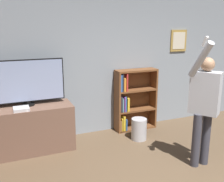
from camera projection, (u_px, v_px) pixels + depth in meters
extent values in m
cube|color=gray|center=(120.00, 64.00, 5.26)|extent=(7.15, 0.06, 2.70)
cube|color=#AD8942|center=(179.00, 41.00, 5.62)|extent=(0.39, 0.02, 0.46)
cube|color=beige|center=(179.00, 41.00, 5.60)|extent=(0.31, 0.01, 0.36)
cube|color=brown|center=(31.00, 129.00, 4.45)|extent=(1.42, 0.57, 0.79)
cylinder|color=black|center=(28.00, 104.00, 4.44)|extent=(0.22, 0.22, 0.03)
cylinder|color=black|center=(28.00, 102.00, 4.43)|extent=(0.06, 0.06, 0.05)
cube|color=black|center=(26.00, 81.00, 4.34)|extent=(1.24, 0.04, 0.72)
cube|color=#8C9EC6|center=(26.00, 81.00, 4.32)|extent=(1.21, 0.01, 0.68)
cube|color=silver|center=(21.00, 109.00, 4.16)|extent=(0.24, 0.22, 0.05)
cube|color=white|center=(27.00, 110.00, 4.16)|extent=(0.06, 0.14, 0.02)
cube|color=brown|center=(117.00, 102.00, 5.21)|extent=(0.04, 0.28, 1.25)
cube|color=brown|center=(153.00, 98.00, 5.52)|extent=(0.04, 0.28, 1.25)
cube|color=brown|center=(133.00, 98.00, 5.49)|extent=(0.86, 0.01, 1.25)
cube|color=brown|center=(135.00, 127.00, 5.52)|extent=(0.79, 0.28, 0.04)
cube|color=brown|center=(135.00, 109.00, 5.42)|extent=(0.79, 0.28, 0.04)
cube|color=brown|center=(136.00, 90.00, 5.32)|extent=(0.79, 0.28, 0.04)
cube|color=brown|center=(136.00, 70.00, 5.22)|extent=(0.79, 0.28, 0.04)
cube|color=#99663D|center=(119.00, 125.00, 5.31)|extent=(0.02, 0.21, 0.23)
cube|color=gold|center=(120.00, 124.00, 5.33)|extent=(0.02, 0.23, 0.27)
cube|color=gold|center=(122.00, 123.00, 5.34)|extent=(0.04, 0.22, 0.32)
cube|color=#2D569E|center=(124.00, 124.00, 5.37)|extent=(0.03, 0.24, 0.25)
cube|color=#232328|center=(120.00, 104.00, 5.20)|extent=(0.04, 0.21, 0.31)
cube|color=#5B8E99|center=(121.00, 104.00, 5.24)|extent=(0.02, 0.25, 0.28)
cube|color=#7A3889|center=(123.00, 104.00, 5.23)|extent=(0.02, 0.22, 0.30)
cube|color=#2D569E|center=(124.00, 103.00, 5.25)|extent=(0.02, 0.22, 0.31)
cube|color=gold|center=(126.00, 104.00, 5.27)|extent=(0.04, 0.21, 0.28)
cube|color=#2D569E|center=(119.00, 83.00, 5.11)|extent=(0.03, 0.23, 0.33)
cube|color=#232328|center=(121.00, 82.00, 5.11)|extent=(0.03, 0.20, 0.34)
cube|color=orange|center=(123.00, 84.00, 5.13)|extent=(0.04, 0.21, 0.27)
cube|color=red|center=(125.00, 82.00, 5.16)|extent=(0.03, 0.26, 0.34)
cylinder|color=#383842|center=(196.00, 140.00, 3.95)|extent=(0.13, 0.13, 0.84)
cylinder|color=#383842|center=(206.00, 138.00, 4.02)|extent=(0.13, 0.13, 0.84)
cube|color=#B7BCC6|center=(205.00, 93.00, 3.81)|extent=(0.41, 0.47, 0.63)
sphere|color=#9E7556|center=(208.00, 64.00, 3.71)|extent=(0.20, 0.20, 0.20)
cylinder|color=#B7BCC6|center=(217.00, 92.00, 3.90)|extent=(0.09, 0.09, 0.58)
cylinder|color=#B7BCC6|center=(201.00, 60.00, 3.49)|extent=(0.09, 0.41, 0.53)
cube|color=white|center=(205.00, 41.00, 3.38)|extent=(0.04, 0.09, 0.14)
cylinder|color=#B7B7BC|center=(139.00, 129.00, 4.95)|extent=(0.29, 0.29, 0.41)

